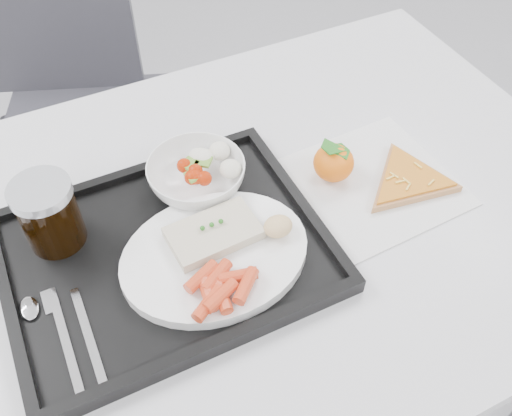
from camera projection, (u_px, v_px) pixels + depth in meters
table at (233, 248)px, 0.92m from camera, size 1.20×0.80×0.75m
chair at (71, 88)px, 1.44m from camera, size 0.54×0.55×0.93m
tray at (166, 254)px, 0.82m from camera, size 0.45×0.35×0.03m
dinner_plate at (215, 255)px, 0.80m from camera, size 0.27×0.27×0.02m
fish_fillet at (214, 233)px, 0.80m from camera, size 0.13×0.08×0.02m
bread_roll at (278, 226)px, 0.80m from camera, size 0.05×0.04×0.03m
salad_bowl at (197, 176)px, 0.88m from camera, size 0.15×0.15×0.05m
cola_glass at (49, 213)px, 0.79m from camera, size 0.09×0.09×0.11m
cutlery at (59, 325)px, 0.74m from camera, size 0.08×0.17×0.01m
napkin at (372, 183)px, 0.92m from camera, size 0.26×0.25×0.00m
tangerine at (334, 162)px, 0.91m from camera, size 0.08×0.08×0.07m
pizza_slice at (408, 180)px, 0.91m from camera, size 0.24×0.24×0.02m
carrot_pile at (220, 288)px, 0.74m from camera, size 0.11×0.08×0.03m
salad_contents at (207, 164)px, 0.88m from camera, size 0.09×0.08×0.03m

